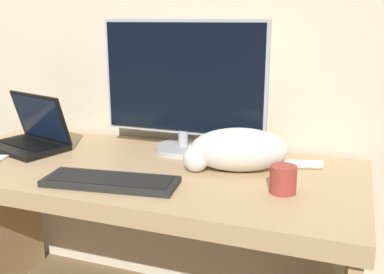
{
  "coord_description": "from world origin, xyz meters",
  "views": [
    {
      "loc": [
        0.71,
        -1.03,
        1.22
      ],
      "look_at": [
        0.22,
        0.32,
        0.84
      ],
      "focal_mm": 42.0,
      "sensor_mm": 36.0,
      "label": 1
    }
  ],
  "objects": [
    {
      "name": "cat",
      "position": [
        0.35,
        0.42,
        0.78
      ],
      "size": [
        0.47,
        0.27,
        0.15
      ],
      "rotation": [
        0.0,
        0.0,
        0.29
      ],
      "color": "silver",
      "rests_on": "desk"
    },
    {
      "name": "desk",
      "position": [
        0.0,
        0.35,
        0.56
      ],
      "size": [
        1.58,
        0.7,
        0.7
      ],
      "color": "tan",
      "rests_on": "ground_plane"
    },
    {
      "name": "coffee_mug",
      "position": [
        0.53,
        0.27,
        0.75
      ],
      "size": [
        0.08,
        0.08,
        0.09
      ],
      "color": "#9E382D",
      "rests_on": "desk"
    },
    {
      "name": "external_keyboard",
      "position": [
        -0.0,
        0.15,
        0.71
      ],
      "size": [
        0.45,
        0.2,
        0.02
      ],
      "rotation": [
        0.0,
        0.0,
        0.13
      ],
      "color": "black",
      "rests_on": "desk"
    },
    {
      "name": "monitor",
      "position": [
        0.08,
        0.58,
        0.96
      ],
      "size": [
        0.66,
        0.23,
        0.51
      ],
      "color": "#B2B2B7",
      "rests_on": "desk"
    },
    {
      "name": "laptop",
      "position": [
        -0.52,
        0.4,
        0.75
      ],
      "size": [
        0.37,
        0.3,
        0.22
      ],
      "rotation": [
        0.0,
        0.0,
        -0.3
      ],
      "color": "black",
      "rests_on": "desk"
    }
  ]
}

